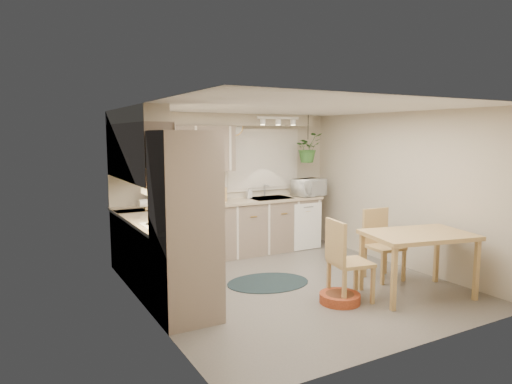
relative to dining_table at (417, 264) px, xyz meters
The scene contains 35 objects.
floor 1.65m from the dining_table, 137.51° to the left, with size 4.20×4.20×0.00m, color slate.
ceiling 2.55m from the dining_table, 137.51° to the left, with size 4.20×4.20×0.00m, color silver.
wall_back 3.48m from the dining_table, 110.33° to the left, with size 4.00×0.04×2.40m, color #C0B49E.
wall_front 1.75m from the dining_table, 139.06° to the right, with size 4.00×0.04×2.40m, color #C0B49E.
wall_left 3.45m from the dining_table, 161.25° to the left, with size 0.04×4.20×2.40m, color #C0B49E.
wall_right 1.57m from the dining_table, 52.67° to the left, with size 0.04×4.20×2.40m, color #C0B49E.
base_cab_left 3.48m from the dining_table, 145.83° to the left, with size 0.60×1.85×0.90m, color gray.
base_cab_back 3.19m from the dining_table, 115.57° to the left, with size 3.60×0.60×0.90m, color gray.
counter_left 3.51m from the dining_table, 145.73° to the left, with size 0.64×1.89×0.04m, color #CBB094.
counter_back 3.22m from the dining_table, 115.65° to the left, with size 3.64×0.64×0.04m, color #CBB094.
oven_stack 3.01m from the dining_table, 166.14° to the left, with size 0.65×0.65×2.10m, color gray.
wall_oven_face 2.71m from the dining_table, 164.47° to the left, with size 0.02×0.56×0.58m, color white.
upper_cab_left 3.92m from the dining_table, 145.30° to the left, with size 0.35×2.00×0.75m, color gray.
upper_cab_back 3.97m from the dining_table, 125.94° to the left, with size 2.00×0.35×0.75m, color gray.
soffit_left 4.13m from the dining_table, 145.53° to the left, with size 0.30×2.00×0.20m, color #C0B49E.
soffit_back 3.83m from the dining_table, 114.46° to the left, with size 3.60×0.30×0.20m, color #C0B49E.
cooktop 3.22m from the dining_table, 154.24° to the left, with size 0.52×0.58×0.02m, color white.
range_hood 3.34m from the dining_table, 154.40° to the left, with size 0.40×0.60×0.14m, color white.
window_blinds 3.40m from the dining_table, 98.62° to the left, with size 1.40×0.02×1.00m, color white.
window_frame 3.41m from the dining_table, 98.60° to the left, with size 1.50×0.02×1.10m, color beige.
sink 2.96m from the dining_table, 99.42° to the left, with size 0.70×0.48×0.10m, color #98999F.
dishwasher_front 2.57m from the dining_table, 87.27° to the left, with size 0.58×0.01×0.83m, color white.
track_light_bar 3.29m from the dining_table, 100.30° to the left, with size 0.80×0.04×0.04m, color white.
wall_clock 3.76m from the dining_table, 108.07° to the left, with size 0.30×0.30×0.03m, color gold.
dining_table is the anchor object (origin of this frame).
chair_left 0.92m from the dining_table, 162.99° to the left, with size 0.48×0.48×1.02m, color tan.
chair_back 0.70m from the dining_table, 81.02° to the left, with size 0.47×0.47×0.99m, color tan.
braided_rug 2.00m from the dining_table, 137.00° to the left, with size 1.16×0.87×0.01m, color black.
pet_bed 1.13m from the dining_table, 166.08° to the left, with size 0.50×0.50×0.12m, color #C45227.
microwave 2.88m from the dining_table, 84.23° to the left, with size 0.56×0.31×0.38m, color white.
soap_bottle 3.19m from the dining_table, 105.19° to the left, with size 0.09×0.19×0.09m, color white.
hanging_plant 3.10m from the dining_table, 84.96° to the left, with size 0.48×0.53×0.41m, color #326428.
coffee_maker 3.83m from the dining_table, 130.05° to the left, with size 0.20×0.24×0.35m, color black.
toaster 3.45m from the dining_table, 121.28° to the left, with size 0.26×0.15×0.16m, color #98999F.
knife_block 3.30m from the dining_table, 115.20° to the left, with size 0.11×0.11×0.24m, color tan.
Camera 1 is at (-3.38, -5.03, 2.06)m, focal length 32.00 mm.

